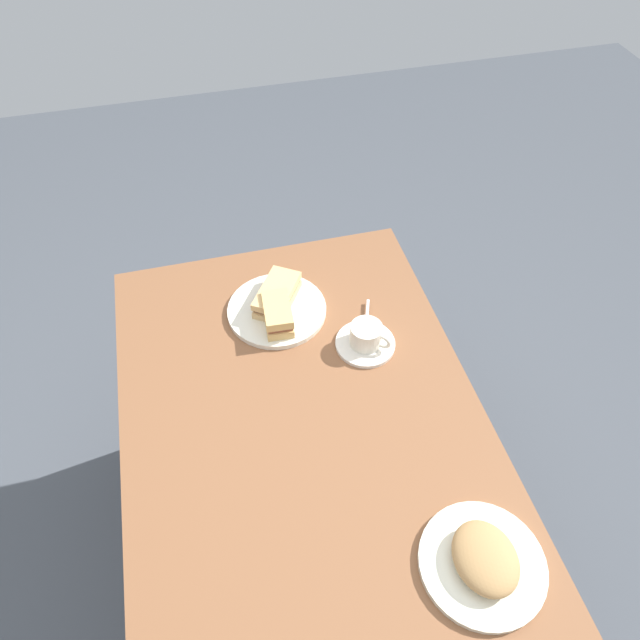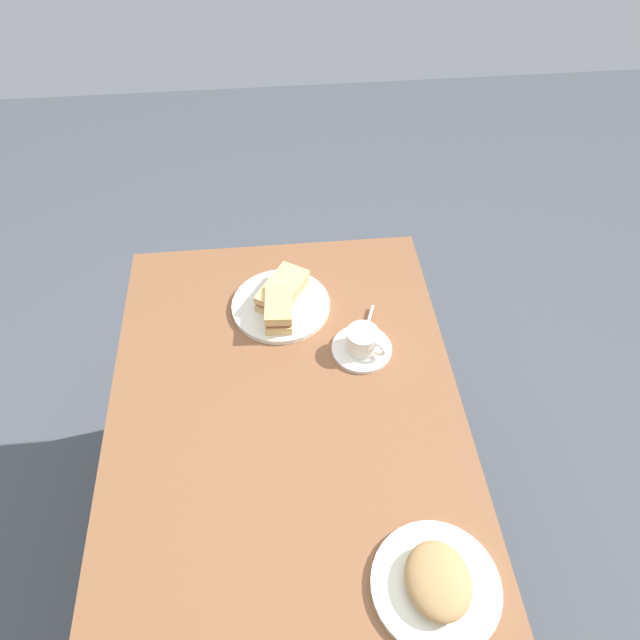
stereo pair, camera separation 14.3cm
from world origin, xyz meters
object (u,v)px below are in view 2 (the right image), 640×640
Objects in this scene: coffee_cup at (363,340)px; dining_table at (290,459)px; sandwich_front at (282,291)px; coffee_saucer at (362,349)px; sandwich_plate at (281,305)px; side_plate at (436,586)px; spoon at (368,324)px; sandwich_back at (280,310)px.

dining_table is at bearing -42.35° from coffee_cup.
sandwich_front reaches higher than coffee_saucer.
side_plate is at bearing 18.66° from sandwich_plate.
coffee_cup is (0.16, 0.19, 0.03)m from sandwich_plate.
side_plate is (0.62, 0.03, -0.01)m from spoon.
sandwich_plate is 0.04m from sandwich_front.
sandwich_front is at bearing -135.20° from coffee_cup.
dining_table is at bearing -0.49° from sandwich_back.
side_plate is at bearing 2.64° from spoon.
side_plate is at bearing 20.13° from sandwich_back.
sandwich_plate is 0.24m from coffee_saucer.
sandwich_plate is at bearing -130.57° from coffee_saucer.
coffee_saucer is 1.63× the size of coffee_cup.
sandwich_front is 1.16× the size of coffee_saucer.
coffee_cup is (0.18, 0.18, 0.00)m from sandwich_front.
sandwich_back reaches higher than sandwich_front.
sandwich_front is at bearing 178.18° from dining_table.
side_plate is at bearing 35.99° from dining_table.
side_plate is at bearing 5.60° from coffee_saucer.
sandwich_front is 1.38× the size of sandwich_back.
sandwich_plate is 2.60× the size of spoon.
coffee_cup is at bearing 49.41° from sandwich_plate.
sandwich_plate is 1.07× the size of side_plate.
dining_table is 0.42m from sandwich_front.
sandwich_back is 0.84× the size of coffee_saucer.
sandwich_back is 0.22m from spoon.
coffee_saucer is 0.07m from spoon.
dining_table is 13.81× the size of coffee_cup.
coffee_cup is 0.92× the size of spoon.
sandwich_back reaches higher than spoon.
dining_table is 0.38m from spoon.
dining_table is 0.39m from sandwich_plate.
spoon reaches higher than coffee_saucer.
sandwich_plate and side_plate have the same top height.
coffee_cup is (-0.21, 0.19, 0.15)m from dining_table.
side_plate reaches higher than coffee_saucer.
coffee_saucer is (-0.21, 0.19, 0.11)m from dining_table.
spoon is (-0.07, 0.03, 0.01)m from coffee_saucer.
sandwich_back is (0.07, -0.01, 0.00)m from sandwich_front.
coffee_saucer is (0.18, 0.18, -0.03)m from sandwich_front.
sandwich_plate is 2.83× the size of coffee_cup.
dining_table is 10.12× the size of sandwich_back.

